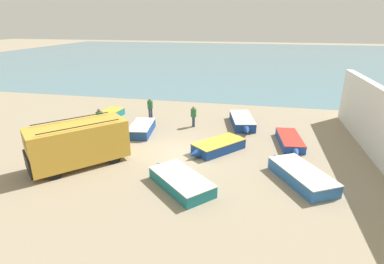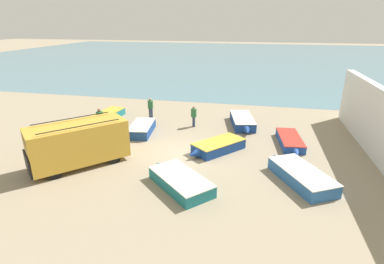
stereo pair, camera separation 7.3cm
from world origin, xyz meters
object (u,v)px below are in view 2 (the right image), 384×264
Objects in this scene: fishing_rowboat_2 at (217,146)px; fishing_rowboat_3 at (290,141)px; parked_van at (78,143)px; fisherman_0 at (150,106)px; fishing_rowboat_0 at (300,175)px; fishing_rowboat_5 at (106,116)px; fisherman_2 at (100,119)px; fishing_rowboat_4 at (179,181)px; fisherman_1 at (194,114)px; fishing_rowboat_6 at (243,122)px; fishing_rowboat_1 at (142,128)px.

fishing_rowboat_3 is (4.49, 2.03, -0.06)m from fishing_rowboat_2.
fishing_rowboat_2 is at bearing 158.29° from parked_van.
fisherman_0 is at bearing -143.11° from parked_van.
fishing_rowboat_0 is 4.74m from fishing_rowboat_3.
fishing_rowboat_2 is 10.54m from fishing_rowboat_5.
fisherman_2 is (-1.29, 4.77, -0.21)m from parked_van.
parked_van is at bearing 32.77° from fishing_rowboat_4.
fisherman_1 is at bearing -169.76° from parked_van.
fishing_rowboat_0 is 13.68m from fisherman_2.
fishing_rowboat_5 is 2.96× the size of fisherman_0.
fisherman_2 is (1.13, -2.95, 0.80)m from fishing_rowboat_5.
fishing_rowboat_5 is (-14.11, 2.27, 0.04)m from fishing_rowboat_3.
fishing_rowboat_4 is 11.28m from fisherman_0.
fishing_rowboat_2 is 2.29× the size of fisherman_1.
fisherman_1 is at bearing -86.58° from fishing_rowboat_6.
fishing_rowboat_4 is at bearing -47.02° from fishing_rowboat_3.
fishing_rowboat_2 is at bearing -71.63° from fishing_rowboat_3.
fishing_rowboat_1 is (1.51, 5.57, -0.97)m from parked_van.
parked_van reaches higher than fisherman_2.
fishing_rowboat_3 is 7.20m from fisherman_1.
parked_van is 1.35× the size of fishing_rowboat_4.
fisherman_0 is at bearing -104.84° from fishing_rowboat_6.
parked_van reaches higher than fishing_rowboat_4.
fisherman_1 is at bearing 57.34° from fisherman_0.
fishing_rowboat_1 is 8.03m from fishing_rowboat_4.
fisherman_1 is (-6.84, 2.13, 0.70)m from fishing_rowboat_3.
fishing_rowboat_5 is (-9.62, 4.30, -0.02)m from fishing_rowboat_2.
fishing_rowboat_2 is at bearing 35.33° from fisherman_0.
fishing_rowboat_3 is 13.03m from fisherman_2.
fishing_rowboat_4 is (-5.70, -6.55, 0.05)m from fishing_rowboat_3.
fisherman_1 is at bearing -113.25° from fishing_rowboat_3.
fishing_rowboat_6 is at bearing -74.62° from fishing_rowboat_1.
fishing_rowboat_0 is at bearing -110.75° from fishing_rowboat_5.
fishing_rowboat_6 is (-3.30, 7.84, 0.01)m from fishing_rowboat_0.
fishing_rowboat_0 is 11.34m from fishing_rowboat_1.
fishing_rowboat_2 reaches higher than fishing_rowboat_3.
fisherman_0 reaches higher than fishing_rowboat_2.
fishing_rowboat_6 is 10.48m from fisherman_2.
fisherman_2 reaches higher than fishing_rowboat_3.
fishing_rowboat_4 is at bearing 78.17° from fishing_rowboat_0.
fishing_rowboat_3 is at bearing -98.51° from fishing_rowboat_1.
fishing_rowboat_4 is at bearing 25.41° from fishing_rowboat_2.
fishing_rowboat_3 is at bearing 157.89° from parked_van.
fishing_rowboat_1 is at bearing -70.16° from fishing_rowboat_2.
fishing_rowboat_4 is 12.19m from fishing_rowboat_5.
parked_van is 1.04× the size of fishing_rowboat_5.
fisherman_2 is at bearing -41.17° from fisherman_0.
fishing_rowboat_2 is at bearing -138.08° from fisherman_2.
fishing_rowboat_4 is (-1.21, -4.52, -0.01)m from fishing_rowboat_2.
fishing_rowboat_0 is 1.21× the size of fishing_rowboat_2.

